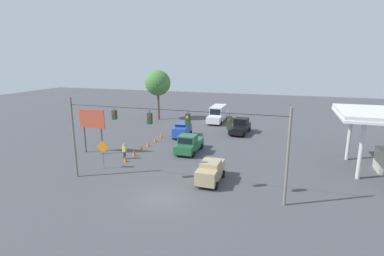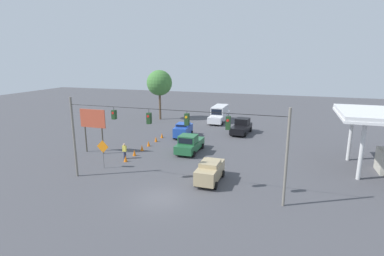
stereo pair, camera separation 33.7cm
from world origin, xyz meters
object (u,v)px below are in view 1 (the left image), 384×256
Objects in this scene: work_zone_sign at (103,149)px; sedan_tan_crossing_near at (211,171)px; traffic_cone_second at (134,153)px; tree_horizon_left at (158,83)px; box_truck_white_withflow_deep at (218,114)px; pickup_truck_green_withflow_mid at (189,144)px; traffic_cone_farthest at (161,136)px; traffic_cone_fifth at (155,139)px; traffic_cone_third at (141,148)px; pedestrian at (124,151)px; overhead_signal_span at (170,135)px; traffic_cone_fourth at (148,144)px; traffic_cone_nearest at (125,159)px; sedan_blue_withflow_far at (182,130)px; pickup_truck_black_oncoming_deep at (240,127)px; roadside_billboard at (92,122)px.

sedan_tan_crossing_near is at bearing -179.66° from work_zone_sign.
tree_horizon_left is at bearing -74.17° from traffic_cone_second.
pickup_truck_green_withflow_mid is at bearing 91.75° from box_truck_white_withflow_deep.
work_zone_sign is (5.81, 24.95, 0.66)m from box_truck_white_withflow_deep.
traffic_cone_farthest is 12.32m from work_zone_sign.
work_zone_sign is at bearing 85.22° from traffic_cone_fifth.
box_truck_white_withflow_deep is 17.49m from pickup_truck_green_withflow_mid.
pickup_truck_green_withflow_mid is 5.61m from traffic_cone_third.
traffic_cone_fifth is 7.13m from pedestrian.
sedan_tan_crossing_near is at bearing -136.65° from overhead_signal_span.
box_truck_white_withflow_deep is 13.74m from traffic_cone_farthest.
tree_horizon_left is at bearing -64.97° from traffic_cone_farthest.
traffic_cone_third and traffic_cone_fourth have the same top height.
traffic_cone_fourth is 0.08× the size of tree_horizon_left.
tree_horizon_left reaches higher than traffic_cone_farthest.
traffic_cone_second is 20.86m from tree_horizon_left.
overhead_signal_span is at bearing 119.43° from traffic_cone_fifth.
traffic_cone_nearest is at bearing 92.09° from traffic_cone_second.
traffic_cone_fourth and traffic_cone_farthest have the same top height.
tree_horizon_left is at bearing -70.99° from traffic_cone_fourth.
box_truck_white_withflow_deep is at bearing -101.79° from sedan_blue_withflow_far.
sedan_tan_crossing_near is at bearing 90.27° from pickup_truck_black_oncoming_deep.
work_zone_sign is (0.84, 12.18, 1.65)m from traffic_cone_farthest.
sedan_blue_withflow_far is 7.68m from traffic_cone_third.
pickup_truck_black_oncoming_deep is (-7.22, -4.53, -0.03)m from sedan_blue_withflow_far.
tree_horizon_left is at bearing -72.70° from traffic_cone_third.
roadside_billboard is at bearing -18.37° from traffic_cone_nearest.
sedan_blue_withflow_far is 11.44m from traffic_cone_nearest.
sedan_tan_crossing_near reaches higher than traffic_cone_second.
overhead_signal_span reaches higher than traffic_cone_fifth.
overhead_signal_span is at bearing 99.56° from pickup_truck_green_withflow_mid.
traffic_cone_farthest is 10.03m from roadside_billboard.
pickup_truck_green_withflow_mid is (-0.54, 17.48, -0.35)m from box_truck_white_withflow_deep.
box_truck_white_withflow_deep reaches higher than traffic_cone_nearest.
sedan_tan_crossing_near is 6.06× the size of traffic_cone_second.
traffic_cone_fifth is at bearing 71.38° from box_truck_white_withflow_deep.
overhead_signal_span is 13.54m from roadside_billboard.
sedan_blue_withflow_far is 5.99× the size of traffic_cone_farthest.
traffic_cone_nearest is (2.37, 11.17, -0.66)m from sedan_blue_withflow_far.
traffic_cone_fifth is at bearing -94.78° from work_zone_sign.
traffic_cone_third is at bearing -154.06° from roadside_billboard.
roadside_billboard is (9.67, 21.02, 2.25)m from box_truck_white_withflow_deep.
pickup_truck_green_withflow_mid is at bearing 153.33° from traffic_cone_fifth.
traffic_cone_second is at bearing 30.23° from pickup_truck_green_withflow_mid.
pedestrian reaches higher than traffic_cone_nearest.
traffic_cone_nearest and traffic_cone_second have the same top height.
sedan_tan_crossing_near is at bearing 140.81° from traffic_cone_fourth.
roadside_billboard reaches higher than traffic_cone_fourth.
sedan_tan_crossing_near is 28.49m from tree_horizon_left.
overhead_signal_span reaches higher than traffic_cone_third.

